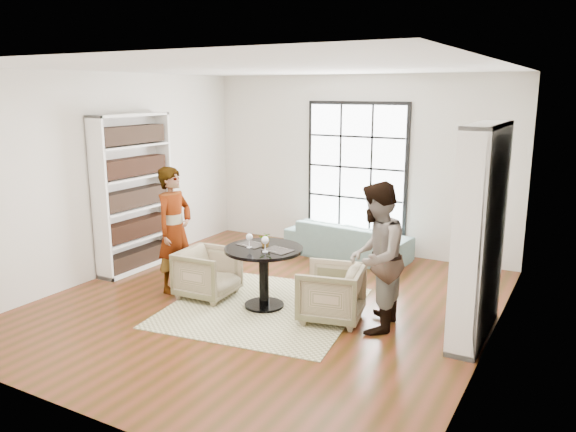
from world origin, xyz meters
The scene contains 16 objects.
ground centered at (0.00, 0.00, 0.00)m, with size 6.00×6.00×0.00m, color #602A16.
room_shell centered at (0.00, 0.54, 1.26)m, with size 6.00×6.01×6.00m.
rug centered at (0.03, -0.16, 0.01)m, with size 2.31×2.31×0.01m, color beige.
pedestal_table centered at (0.03, -0.12, 0.57)m, with size 1.00×1.00×0.79m.
sofa centered at (0.09, 2.45, 0.30)m, with size 2.06×0.80×0.60m, color slate.
armchair_left centered at (-0.83, -0.17, 0.33)m, with size 0.71×0.73×0.66m, color tan.
armchair_right centered at (0.95, -0.08, 0.34)m, with size 0.73×0.75×0.68m, color tan.
person_left centered at (-1.38, -0.17, 0.87)m, with size 0.63×0.42×1.74m, color gray.
person_right centered at (1.50, -0.08, 0.87)m, with size 0.85×0.66×1.74m, color gray.
placemat_left centered at (-0.18, -0.08, 0.80)m, with size 0.34×0.26×0.01m, color black.
placemat_right centered at (0.25, -0.15, 0.80)m, with size 0.34×0.26×0.01m, color black.
cutlery_left centered at (-0.18, -0.08, 0.80)m, with size 0.14×0.22×0.01m, color silver, non-canonical shape.
cutlery_right centered at (0.25, -0.15, 0.80)m, with size 0.14×0.22×0.01m, color silver, non-canonical shape.
wine_glass_left centered at (-0.13, -0.21, 0.93)m, with size 0.08×0.08×0.18m.
wine_glass_right centered at (0.14, -0.28, 0.94)m, with size 0.09×0.09×0.20m.
flower_centerpiece centered at (0.03, -0.07, 0.89)m, with size 0.17×0.15×0.19m, color gray.
Camera 1 is at (3.62, -5.94, 2.74)m, focal length 35.00 mm.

